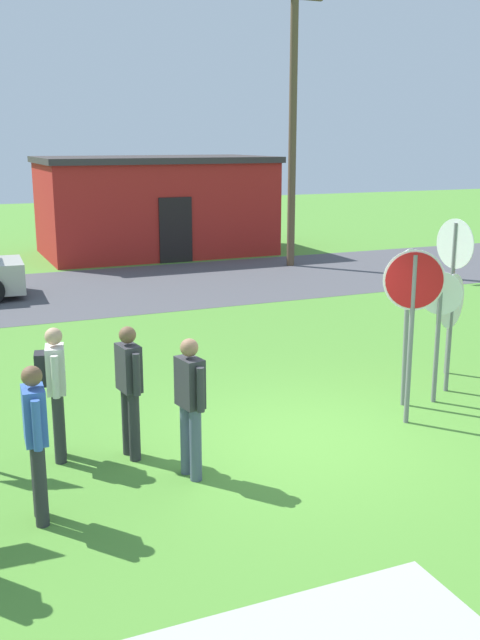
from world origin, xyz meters
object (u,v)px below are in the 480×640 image
stop_sign_nearest (451,313)px  stop_sign_center_cluster (439,316)px  person_on_left (129,385)px  person_near_signs (36,435)px  person_holding_notes (190,400)px  stop_sign_rear_left (453,268)px  utility_pole (293,120)px  stop_sign_far_back (413,305)px  stop_sign_leaning_right (408,302)px  person_in_blue (55,384)px

stop_sign_nearest → stop_sign_center_cluster: bearing=-146.1°
person_on_left → person_near_signs: bearing=-137.7°
stop_sign_nearest → person_holding_notes: bearing=-164.9°
stop_sign_rear_left → utility_pole: bearing=76.7°
utility_pole → stop_sign_center_cluster: size_ratio=4.25×
stop_sign_rear_left → person_holding_notes: (-5.32, -2.00, -0.87)m
stop_sign_rear_left → stop_sign_far_back: stop_sign_rear_left is taller
stop_sign_far_back → person_on_left: 3.94m
person_near_signs → person_on_left: bearing=42.3°
stop_sign_leaning_right → person_holding_notes: 3.91m
utility_pole → person_in_blue: bearing=-128.2°
stop_sign_rear_left → stop_sign_far_back: bearing=-140.9°
person_near_signs → stop_sign_far_back: bearing=8.3°
stop_sign_far_back → stop_sign_nearest: size_ratio=1.30×
stop_sign_far_back → person_near_signs: (-5.13, -0.75, -0.74)m
stop_sign_center_cluster → stop_sign_nearest: (0.49, 0.33, -0.07)m
utility_pole → stop_sign_leaning_right: bearing=-109.4°
person_in_blue → person_near_signs: 1.52m
stop_sign_rear_left → person_in_blue: size_ratio=1.56×
utility_pole → person_on_left: size_ratio=5.05×
stop_sign_far_back → person_holding_notes: (-3.35, -0.40, -0.74)m
stop_sign_leaning_right → person_near_signs: size_ratio=1.40×
stop_sign_nearest → utility_pole: bearing=74.7°
person_near_signs → stop_sign_nearest: bearing=14.0°
person_in_blue → person_near_signs: (-0.43, -1.46, -0.03)m
stop_sign_center_cluster → person_on_left: (-4.74, -0.13, -0.39)m
stop_sign_nearest → person_near_signs: 6.72m
stop_sign_nearest → person_holding_notes: stop_sign_nearest is taller
person_holding_notes → person_near_signs: bearing=-168.9°
person_holding_notes → person_in_blue: size_ratio=1.00×
stop_sign_rear_left → person_on_left: bearing=-168.5°
stop_sign_nearest → stop_sign_far_back: bearing=-147.8°
stop_sign_leaning_right → stop_sign_center_cluster: stop_sign_leaning_right is taller
person_in_blue → person_on_left: (0.85, -0.29, -0.03)m
utility_pole → stop_sign_far_back: 13.56m
stop_sign_leaning_right → stop_sign_center_cluster: bearing=-9.4°
stop_sign_rear_left → person_near_signs: bearing=-161.7°
person_holding_notes → stop_sign_leaning_right: bearing=15.4°
stop_sign_rear_left → stop_sign_far_back: size_ratio=1.07×
person_in_blue → person_on_left: same height
stop_sign_rear_left → person_near_signs: stop_sign_rear_left is taller
person_on_left → stop_sign_nearest: bearing=5.0°
stop_sign_rear_left → person_in_blue: bearing=-172.3°
person_near_signs → stop_sign_leaning_right: bearing=14.0°
person_in_blue → person_holding_notes: bearing=-39.2°
stop_sign_rear_left → stop_sign_center_cluster: 1.59m
person_holding_notes → person_near_signs: 1.82m
stop_sign_rear_left → person_holding_notes: size_ratio=1.56×
person_in_blue → person_near_signs: bearing=-106.4°
stop_sign_center_cluster → person_in_blue: (-5.59, 0.17, -0.36)m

